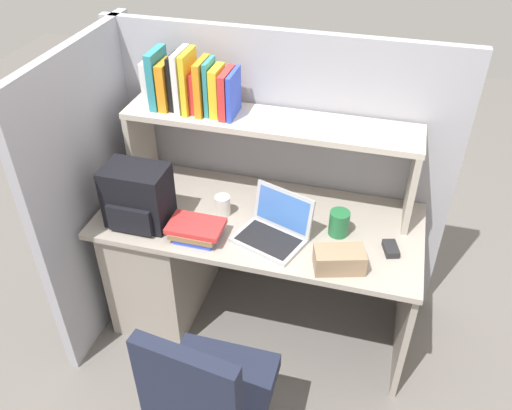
# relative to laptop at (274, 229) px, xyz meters

# --- Properties ---
(ground_plane) EXTENTS (8.00, 8.00, 0.00)m
(ground_plane) POSITION_rel_laptop_xyz_m (-0.11, 0.12, -0.78)
(ground_plane) COLOR slate
(desk) EXTENTS (1.60, 0.70, 0.73)m
(desk) POSITION_rel_laptop_xyz_m (-0.50, 0.12, -0.38)
(desk) COLOR #AAA093
(desk) RESTS_ON ground_plane
(cubicle_partition_rear) EXTENTS (1.84, 0.05, 1.55)m
(cubicle_partition_rear) POSITION_rel_laptop_xyz_m (-0.11, 0.50, -0.01)
(cubicle_partition_rear) COLOR #9E9EA8
(cubicle_partition_rear) RESTS_ON ground_plane
(cubicle_partition_left) EXTENTS (0.05, 1.06, 1.55)m
(cubicle_partition_left) POSITION_rel_laptop_xyz_m (-0.96, 0.07, -0.01)
(cubicle_partition_left) COLOR #9E9EA8
(cubicle_partition_left) RESTS_ON ground_plane
(overhead_hutch) EXTENTS (1.44, 0.28, 0.45)m
(overhead_hutch) POSITION_rel_laptop_xyz_m (-0.11, 0.32, 0.30)
(overhead_hutch) COLOR #B3A99C
(overhead_hutch) RESTS_ON desk
(reference_books_on_shelf) EXTENTS (0.46, 0.19, 0.29)m
(reference_books_on_shelf) POSITION_rel_laptop_xyz_m (-0.51, 0.31, 0.53)
(reference_books_on_shelf) COLOR white
(reference_books_on_shelf) RESTS_ON overhead_hutch
(laptop) EXTENTS (0.38, 0.34, 0.22)m
(laptop) POSITION_rel_laptop_xyz_m (0.00, 0.00, 0.00)
(laptop) COLOR #B7BABF
(laptop) RESTS_ON desk
(backpack) EXTENTS (0.30, 0.23, 0.30)m
(backpack) POSITION_rel_laptop_xyz_m (-0.66, -0.06, 0.10)
(backpack) COLOR black
(backpack) RESTS_ON desk
(computer_mouse) EXTENTS (0.09, 0.12, 0.03)m
(computer_mouse) POSITION_rel_laptop_xyz_m (0.54, 0.04, -0.03)
(computer_mouse) COLOR #262628
(computer_mouse) RESTS_ON desk
(paper_cup) EXTENTS (0.08, 0.08, 0.11)m
(paper_cup) POSITION_rel_laptop_xyz_m (-0.29, 0.11, 0.00)
(paper_cup) COLOR white
(paper_cup) RESTS_ON desk
(tissue_box) EXTENTS (0.25, 0.18, 0.10)m
(tissue_box) POSITION_rel_laptop_xyz_m (0.32, -0.13, -0.00)
(tissue_box) COLOR #9E7F60
(tissue_box) RESTS_ON desk
(snack_canister) EXTENTS (0.10, 0.10, 0.13)m
(snack_canister) POSITION_rel_laptop_xyz_m (0.29, 0.11, 0.01)
(snack_canister) COLOR #26723F
(snack_canister) RESTS_ON desk
(desk_book_stack) EXTENTS (0.26, 0.18, 0.08)m
(desk_book_stack) POSITION_rel_laptop_xyz_m (-0.36, -0.10, -0.01)
(desk_book_stack) COLOR blue
(desk_book_stack) RESTS_ON desk
(office_chair) EXTENTS (0.52, 0.52, 0.93)m
(office_chair) POSITION_rel_laptop_xyz_m (-0.08, -0.74, -0.39)
(office_chair) COLOR black
(office_chair) RESTS_ON ground_plane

